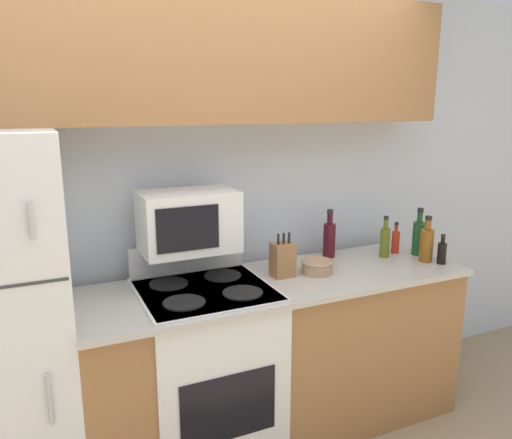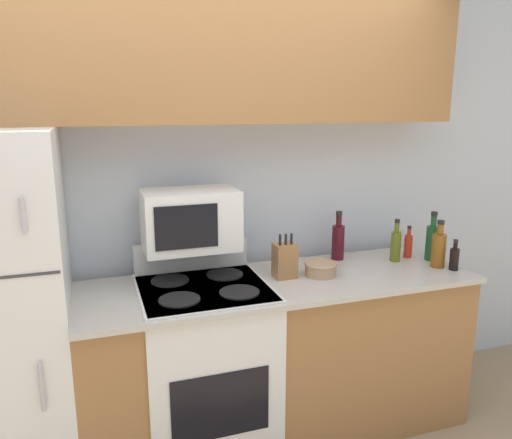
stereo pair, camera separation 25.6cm
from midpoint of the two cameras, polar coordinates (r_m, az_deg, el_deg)
The scene contains 13 objects.
wall_back at distance 2.92m, azimuth -9.62°, elevation 1.24°, with size 8.00×0.05×2.55m.
lower_cabinets at distance 2.94m, azimuth -0.09°, elevation -15.30°, with size 2.16×0.67×0.93m.
upper_cabinets at distance 2.69m, azimuth -9.20°, elevation 17.88°, with size 2.84×0.33×0.67m.
stove at distance 2.79m, azimuth -8.41°, elevation -16.65°, with size 0.67×0.66×1.10m.
microwave at distance 2.64m, azimuth -10.51°, elevation -0.23°, with size 0.50×0.31×0.32m.
knife_block at distance 2.74m, azimuth 0.38°, elevation -4.64°, with size 0.12×0.11×0.25m.
bowl at distance 2.82m, azimuth 4.41°, elevation -5.40°, with size 0.19×0.19×0.07m.
bottle_wine_green at distance 3.25m, azimuth 15.97°, elevation -1.91°, with size 0.08×0.08×0.30m.
bottle_whiskey at distance 3.13m, azimuth 16.73°, elevation -2.70°, with size 0.08×0.08×0.28m.
bottle_olive_oil at distance 3.16m, azimuth 12.29°, elevation -2.44°, with size 0.06×0.06×0.26m.
bottle_soy_sauce at distance 3.12m, azimuth 18.31°, elevation -3.60°, with size 0.05×0.05×0.18m.
bottle_wine_red at distance 3.10m, azimuth 6.04°, elevation -2.19°, with size 0.08×0.08×0.30m.
bottle_hot_sauce at distance 3.26m, azimuth 13.52°, elevation -2.43°, with size 0.05×0.05×0.20m.
Camera 1 is at (-0.85, -1.99, 1.87)m, focal length 35.00 mm.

